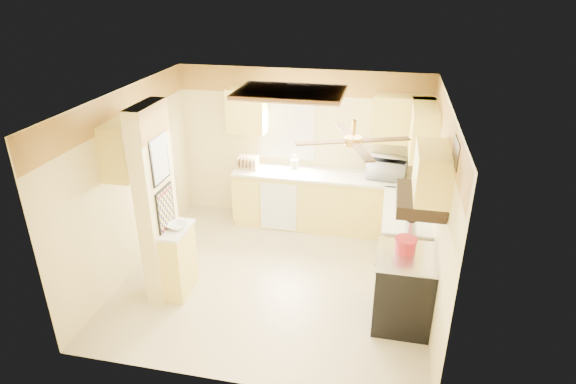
% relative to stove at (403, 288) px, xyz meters
% --- Properties ---
extents(floor, '(4.00, 4.00, 0.00)m').
position_rel_stove_xyz_m(floor, '(-1.67, 0.55, -0.46)').
color(floor, beige).
rests_on(floor, ground).
extents(ceiling, '(4.00, 4.00, 0.00)m').
position_rel_stove_xyz_m(ceiling, '(-1.67, 0.55, 2.04)').
color(ceiling, white).
rests_on(ceiling, wall_back).
extents(wall_back, '(4.00, 0.00, 4.00)m').
position_rel_stove_xyz_m(wall_back, '(-1.67, 2.45, 0.79)').
color(wall_back, beige).
rests_on(wall_back, floor).
extents(wall_front, '(4.00, 0.00, 4.00)m').
position_rel_stove_xyz_m(wall_front, '(-1.67, -1.35, 0.79)').
color(wall_front, beige).
rests_on(wall_front, floor).
extents(wall_left, '(0.00, 3.80, 3.80)m').
position_rel_stove_xyz_m(wall_left, '(-3.67, 0.55, 0.79)').
color(wall_left, beige).
rests_on(wall_left, floor).
extents(wall_right, '(0.00, 3.80, 3.80)m').
position_rel_stove_xyz_m(wall_right, '(0.33, 0.55, 0.79)').
color(wall_right, beige).
rests_on(wall_right, floor).
extents(wallpaper_border, '(4.00, 0.02, 0.40)m').
position_rel_stove_xyz_m(wallpaper_border, '(-1.67, 2.43, 1.84)').
color(wallpaper_border, gold).
rests_on(wallpaper_border, wall_back).
extents(partition_column, '(0.20, 0.70, 2.50)m').
position_rel_stove_xyz_m(partition_column, '(-3.02, 0.00, 0.79)').
color(partition_column, beige).
rests_on(partition_column, floor).
extents(partition_ledge, '(0.25, 0.55, 0.90)m').
position_rel_stove_xyz_m(partition_ledge, '(-2.80, 0.00, -0.01)').
color(partition_ledge, '#E3C95B').
rests_on(partition_ledge, floor).
extents(ledge_top, '(0.28, 0.58, 0.04)m').
position_rel_stove_xyz_m(ledge_top, '(-2.80, 0.00, 0.46)').
color(ledge_top, white).
rests_on(ledge_top, partition_ledge).
extents(lower_cabinets_back, '(3.00, 0.60, 0.90)m').
position_rel_stove_xyz_m(lower_cabinets_back, '(-1.17, 2.15, -0.01)').
color(lower_cabinets_back, '#E3C95B').
rests_on(lower_cabinets_back, floor).
extents(lower_cabinets_right, '(0.60, 1.40, 0.90)m').
position_rel_stove_xyz_m(lower_cabinets_right, '(0.03, 1.15, -0.01)').
color(lower_cabinets_right, '#E3C95B').
rests_on(lower_cabinets_right, floor).
extents(countertop_back, '(3.04, 0.64, 0.04)m').
position_rel_stove_xyz_m(countertop_back, '(-1.17, 2.14, 0.46)').
color(countertop_back, white).
rests_on(countertop_back, lower_cabinets_back).
extents(countertop_right, '(0.64, 1.44, 0.04)m').
position_rel_stove_xyz_m(countertop_right, '(0.02, 1.15, 0.46)').
color(countertop_right, white).
rests_on(countertop_right, lower_cabinets_right).
extents(dishwasher_panel, '(0.58, 0.02, 0.80)m').
position_rel_stove_xyz_m(dishwasher_panel, '(-1.92, 1.84, -0.03)').
color(dishwasher_panel, white).
rests_on(dishwasher_panel, lower_cabinets_back).
extents(window, '(0.92, 0.02, 1.02)m').
position_rel_stove_xyz_m(window, '(-1.92, 2.44, 1.09)').
color(window, white).
rests_on(window, wall_back).
extents(upper_cab_back_left, '(0.60, 0.35, 0.70)m').
position_rel_stove_xyz_m(upper_cab_back_left, '(-2.52, 2.27, 1.39)').
color(upper_cab_back_left, '#E3C95B').
rests_on(upper_cab_back_left, wall_back).
extents(upper_cab_back_right, '(0.90, 0.35, 0.70)m').
position_rel_stove_xyz_m(upper_cab_back_right, '(-0.12, 2.27, 1.39)').
color(upper_cab_back_right, '#E3C95B').
rests_on(upper_cab_back_right, wall_back).
extents(upper_cab_right, '(0.35, 1.00, 0.70)m').
position_rel_stove_xyz_m(upper_cab_right, '(0.16, 1.80, 1.39)').
color(upper_cab_right, '#E3C95B').
rests_on(upper_cab_right, wall_right).
extents(upper_cab_left_wall, '(0.35, 0.75, 0.70)m').
position_rel_stove_xyz_m(upper_cab_left_wall, '(-3.49, 0.30, 1.39)').
color(upper_cab_left_wall, '#E3C95B').
rests_on(upper_cab_left_wall, wall_left).
extents(upper_cab_over_stove, '(0.35, 0.76, 0.52)m').
position_rel_stove_xyz_m(upper_cab_over_stove, '(0.16, 0.00, 1.49)').
color(upper_cab_over_stove, '#E3C95B').
rests_on(upper_cab_over_stove, wall_right).
extents(stove, '(0.68, 0.77, 0.92)m').
position_rel_stove_xyz_m(stove, '(0.00, 0.00, 0.00)').
color(stove, black).
rests_on(stove, floor).
extents(range_hood, '(0.50, 0.76, 0.14)m').
position_rel_stove_xyz_m(range_hood, '(0.07, 0.00, 1.16)').
color(range_hood, black).
rests_on(range_hood, upper_cab_over_stove).
extents(poster_menu, '(0.02, 0.42, 0.57)m').
position_rel_stove_xyz_m(poster_menu, '(-2.91, 0.00, 1.39)').
color(poster_menu, black).
rests_on(poster_menu, partition_column).
extents(poster_nashville, '(0.02, 0.42, 0.57)m').
position_rel_stove_xyz_m(poster_nashville, '(-2.91, 0.00, 0.74)').
color(poster_nashville, black).
rests_on(poster_nashville, partition_column).
extents(ceiling_light_panel, '(1.35, 0.95, 0.06)m').
position_rel_stove_xyz_m(ceiling_light_panel, '(-1.57, 1.05, 2.00)').
color(ceiling_light_panel, brown).
rests_on(ceiling_light_panel, ceiling).
extents(ceiling_fan, '(1.15, 1.15, 0.26)m').
position_rel_stove_xyz_m(ceiling_fan, '(-0.67, -0.15, 1.83)').
color(ceiling_fan, gold).
rests_on(ceiling_fan, ceiling).
extents(vent_grate, '(0.02, 0.40, 0.25)m').
position_rel_stove_xyz_m(vent_grate, '(0.31, -0.35, 1.84)').
color(vent_grate, black).
rests_on(vent_grate, wall_right).
extents(microwave, '(0.62, 0.47, 0.32)m').
position_rel_stove_xyz_m(microwave, '(-0.29, 2.19, 0.64)').
color(microwave, white).
rests_on(microwave, countertop_back).
extents(bowl, '(0.30, 0.30, 0.06)m').
position_rel_stove_xyz_m(bowl, '(-2.79, 0.01, 0.51)').
color(bowl, white).
rests_on(bowl, ledge_top).
extents(dutch_oven, '(0.26, 0.26, 0.17)m').
position_rel_stove_xyz_m(dutch_oven, '(-0.02, 0.08, 0.54)').
color(dutch_oven, '#A81B26').
rests_on(dutch_oven, stove).
extents(kettle, '(0.14, 0.14, 0.22)m').
position_rel_stove_xyz_m(kettle, '(0.04, 0.45, 0.58)').
color(kettle, silver).
rests_on(kettle, countertop_right).
extents(dish_rack, '(0.34, 0.25, 0.19)m').
position_rel_stove_xyz_m(dish_rack, '(-2.49, 2.13, 0.55)').
color(dish_rack, tan).
rests_on(dish_rack, countertop_back).
extents(utensil_crock, '(0.12, 0.12, 0.24)m').
position_rel_stove_xyz_m(utensil_crock, '(-1.75, 2.27, 0.56)').
color(utensil_crock, white).
rests_on(utensil_crock, countertop_back).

